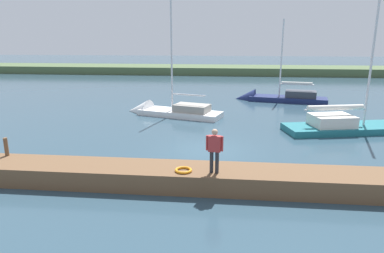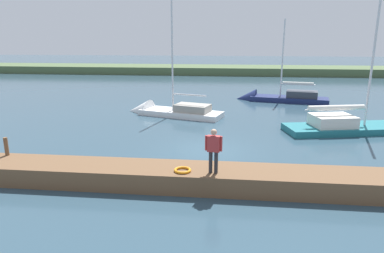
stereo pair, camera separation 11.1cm
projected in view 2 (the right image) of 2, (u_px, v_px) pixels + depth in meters
ground_plane at (207, 150)px, 17.97m from camera, size 200.00×200.00×0.00m
far_shoreline at (223, 74)px, 56.92m from camera, size 180.00×8.00×2.40m
dock_pier at (199, 178)px, 13.40m from camera, size 22.09×1.85×0.79m
mooring_post_near at (6, 146)px, 14.71m from camera, size 0.17×0.17×0.79m
life_ring_buoy at (183, 170)px, 13.00m from camera, size 0.66×0.66×0.10m
sailboat_mid_channel at (275, 100)px, 31.99m from camera, size 8.58×3.70×8.39m
sailboat_far_left at (166, 113)px, 26.30m from camera, size 7.93×4.21×9.51m
sailboat_inner_slip at (373, 129)px, 21.63m from camera, size 9.90×4.39×10.17m
person_on_dock at (214, 148)px, 12.62m from camera, size 0.65×0.27×1.71m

